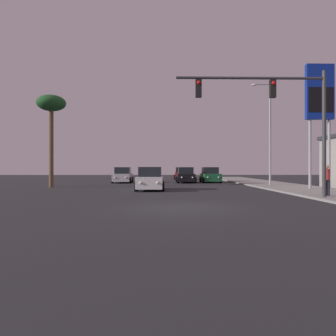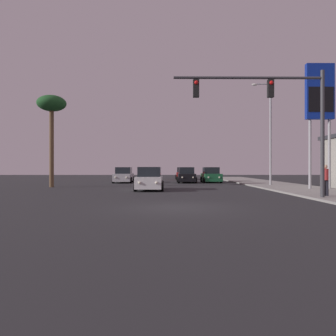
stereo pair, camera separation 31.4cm
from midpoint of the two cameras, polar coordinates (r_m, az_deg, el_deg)
ground_plane at (r=13.52m, az=2.20°, el=-6.88°), size 120.00×120.00×0.00m
sidewalk_right at (r=25.56m, az=22.88°, el=-3.47°), size 5.00×60.00×0.12m
car_red at (r=44.97m, az=2.83°, el=-1.04°), size 2.04×4.33×1.68m
car_green at (r=36.19m, az=7.75°, el=-1.31°), size 2.04×4.32×1.68m
car_white at (r=23.79m, az=-2.86°, el=-2.04°), size 2.04×4.32×1.68m
car_silver at (r=35.74m, az=-7.48°, el=-1.33°), size 2.04×4.31×1.68m
car_black at (r=35.57m, az=3.48°, el=-1.34°), size 2.04×4.33×1.68m
traffic_light_mast at (r=17.95m, az=19.28°, el=10.05°), size 7.72×0.36×6.50m
street_lamp at (r=30.28m, az=17.47°, el=6.67°), size 1.74×0.24×9.00m
gas_station_sign at (r=26.52m, az=25.23°, el=10.89°), size 2.00×0.42×9.00m
pedestrian_on_sidewalk at (r=19.53m, az=26.13°, el=-1.70°), size 0.34×0.32×1.67m
palm_tree_near at (r=29.37m, az=-19.32°, el=9.87°), size 2.40×2.40×7.67m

